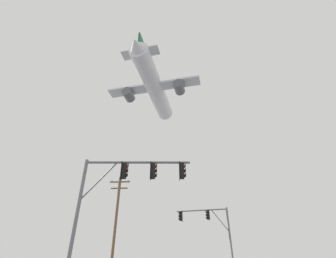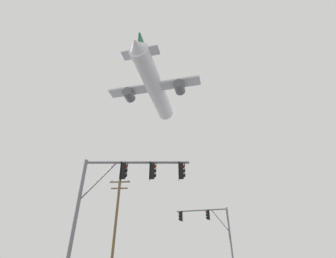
{
  "view_description": "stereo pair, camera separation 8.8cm",
  "coord_description": "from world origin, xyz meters",
  "px_view_note": "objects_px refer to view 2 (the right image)",
  "views": [
    {
      "loc": [
        0.44,
        -5.44,
        1.22
      ],
      "look_at": [
        -1.09,
        19.8,
        16.05
      ],
      "focal_mm": 25.41,
      "sensor_mm": 36.0,
      "label": 1
    },
    {
      "loc": [
        0.53,
        -5.43,
        1.22
      ],
      "look_at": [
        -1.09,
        19.8,
        16.05
      ],
      "focal_mm": 25.41,
      "sensor_mm": 36.0,
      "label": 2
    }
  ],
  "objects_px": {
    "signal_pole_near": "(123,186)",
    "utility_pole": "(116,222)",
    "signal_pole_far": "(211,226)",
    "airplane": "(154,87)"
  },
  "relations": [
    {
      "from": "utility_pole",
      "to": "airplane",
      "type": "relative_size",
      "value": 0.34
    },
    {
      "from": "utility_pole",
      "to": "airplane",
      "type": "distance_m",
      "value": 38.66
    },
    {
      "from": "signal_pole_near",
      "to": "utility_pole",
      "type": "xyz_separation_m",
      "value": [
        -3.49,
        11.87,
        -0.02
      ]
    },
    {
      "from": "signal_pole_near",
      "to": "signal_pole_far",
      "type": "distance_m",
      "value": 14.65
    },
    {
      "from": "signal_pole_near",
      "to": "utility_pole",
      "type": "relative_size",
      "value": 0.69
    },
    {
      "from": "signal_pole_far",
      "to": "utility_pole",
      "type": "relative_size",
      "value": 0.68
    },
    {
      "from": "utility_pole",
      "to": "airplane",
      "type": "xyz_separation_m",
      "value": [
        0.76,
        19.1,
        33.6
      ]
    },
    {
      "from": "signal_pole_near",
      "to": "signal_pole_far",
      "type": "relative_size",
      "value": 1.01
    },
    {
      "from": "signal_pole_near",
      "to": "signal_pole_far",
      "type": "bearing_deg",
      "value": 65.5
    },
    {
      "from": "signal_pole_near",
      "to": "airplane",
      "type": "height_order",
      "value": "airplane"
    }
  ]
}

